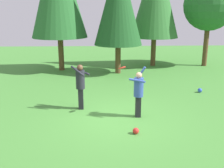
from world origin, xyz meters
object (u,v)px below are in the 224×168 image
Objects in this scene: ball_blue at (200,90)px; ball_red at (136,131)px; frisbee at (122,68)px; tree_far_right at (209,5)px; person_thrower at (139,91)px; person_catcher at (80,83)px; tree_center at (118,1)px.

ball_red is (-3.58, -4.25, -0.00)m from ball_blue.
ball_red is (0.32, -1.67, -1.67)m from frisbee.
tree_far_right is (6.44, 8.81, 2.29)m from frisbee.
ball_blue is at bearing 33.50° from frisbee.
tree_far_right is (5.86, 9.07, 3.06)m from person_thrower.
person_catcher is at bearing -160.29° from ball_blue.
tree_far_right is at bearing -98.18° from person_thrower.
frisbee is 11.15m from tree_far_right.
tree_center reaches higher than person_thrower.
person_thrower is at bearing -87.53° from tree_center.
tree_center reaches higher than ball_blue.
person_thrower is 4.46m from ball_blue.
person_thrower is 1.00m from frisbee.
ball_blue reaches higher than ball_red.
frisbee is (1.56, -0.63, 0.70)m from person_catcher.
ball_blue is at bearing -114.75° from person_thrower.
tree_center is at bearing 130.76° from ball_blue.
person_catcher is 0.31× the size of tree_far_right.
ball_red is at bearing 104.43° from person_thrower.
frisbee is at bearing 0.00° from person_thrower.
person_thrower is 9.25× the size of ball_red.
tree_center is at bearing 87.71° from frisbee.
tree_center is at bearing 90.34° from ball_red.
person_catcher is 1.82m from frisbee.
tree_center reaches higher than person_catcher.
tree_center reaches higher than frisbee.
ball_red is at bearing -120.26° from tree_far_right.
frisbee is 1.84× the size of ball_red.
ball_blue is at bearing -112.16° from tree_far_right.
ball_red is (1.88, -2.29, -0.96)m from person_catcher.
person_thrower is 0.32× the size of tree_far_right.
frisbee reaches higher than ball_red.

